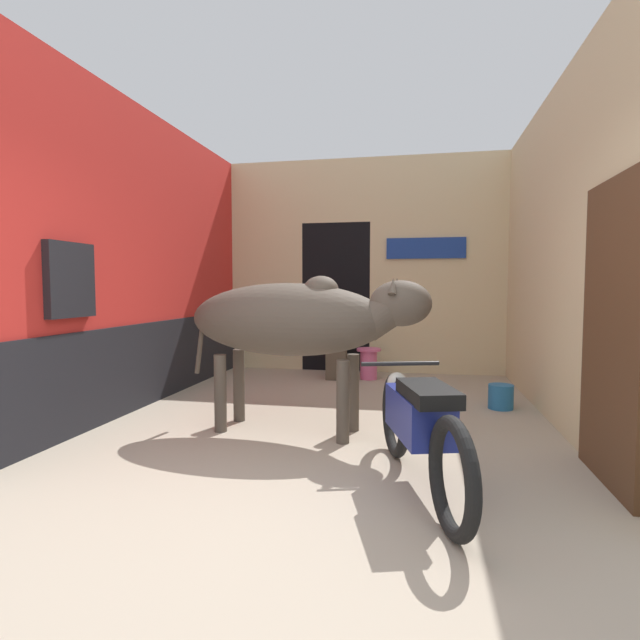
{
  "coord_description": "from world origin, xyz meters",
  "views": [
    {
      "loc": [
        0.85,
        -2.66,
        1.31
      ],
      "look_at": [
        -0.13,
        2.22,
        0.97
      ],
      "focal_mm": 28.0,
      "sensor_mm": 36.0,
      "label": 1
    }
  ],
  "objects": [
    {
      "name": "shopkeeper_seated",
      "position": [
        -0.28,
        4.28,
        0.61
      ],
      "size": [
        0.4,
        0.33,
        1.16
      ],
      "color": "brown",
      "rests_on": "ground_plane"
    },
    {
      "name": "wall_back_with_doorway",
      "position": [
        -0.17,
        5.2,
        1.42
      ],
      "size": [
        4.2,
        0.93,
        3.24
      ],
      "color": "beige",
      "rests_on": "ground_plane"
    },
    {
      "name": "plastic_stool",
      "position": [
        0.16,
        4.31,
        0.23
      ],
      "size": [
        0.34,
        0.34,
        0.44
      ],
      "color": "#DB6093",
      "rests_on": "ground_plane"
    },
    {
      "name": "ground_plane",
      "position": [
        0.0,
        0.0,
        0.0
      ],
      "size": [
        30.0,
        30.0,
        0.0
      ],
      "primitive_type": "plane",
      "color": "tan"
    },
    {
      "name": "motorcycle_near",
      "position": [
        0.85,
        0.54,
        0.43
      ],
      "size": [
        0.72,
        1.84,
        0.76
      ],
      "color": "black",
      "rests_on": "ground_plane"
    },
    {
      "name": "wall_right_with_door",
      "position": [
        2.18,
        2.41,
        1.6
      ],
      "size": [
        0.22,
        4.93,
        3.24
      ],
      "color": "beige",
      "rests_on": "ground_plane"
    },
    {
      "name": "bucket",
      "position": [
        1.72,
        2.88,
        0.13
      ],
      "size": [
        0.26,
        0.26,
        0.26
      ],
      "color": "#23669E",
      "rests_on": "ground_plane"
    },
    {
      "name": "wall_left_shopfront",
      "position": [
        -2.18,
        2.45,
        1.57
      ],
      "size": [
        0.25,
        4.93,
        3.24
      ],
      "color": "red",
      "rests_on": "ground_plane"
    },
    {
      "name": "cow",
      "position": [
        -0.21,
        1.62,
        1.01
      ],
      "size": [
        2.23,
        0.86,
        1.4
      ],
      "color": "#4C4238",
      "rests_on": "ground_plane"
    }
  ]
}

